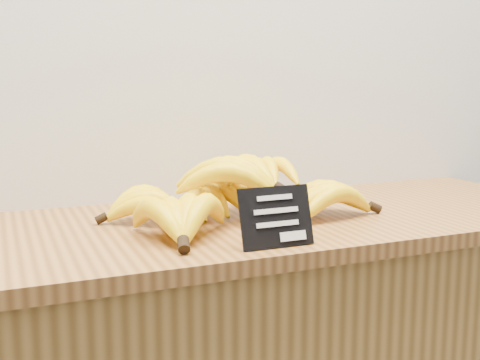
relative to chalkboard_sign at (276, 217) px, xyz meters
name	(u,v)px	position (x,y,z in m)	size (l,w,h in m)	color
counter_top	(231,226)	(0.00, 0.21, -0.07)	(1.57, 0.54, 0.03)	#98652F
chalkboard_sign	(276,217)	(0.00, 0.00, 0.00)	(0.13, 0.01, 0.11)	black
banana_pile	(227,196)	(-0.01, 0.21, 0.00)	(0.58, 0.38, 0.13)	yellow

